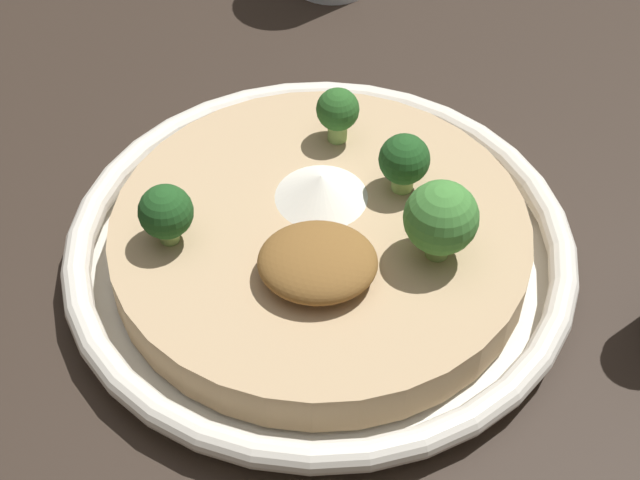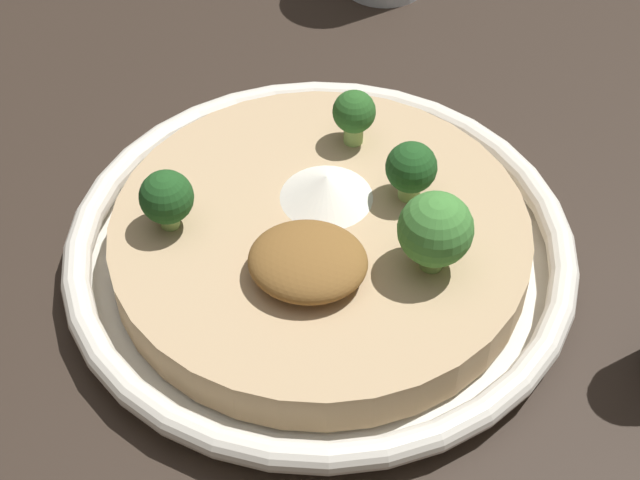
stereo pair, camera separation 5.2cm
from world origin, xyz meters
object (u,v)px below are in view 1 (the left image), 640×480
(risotto_bowl, at_px, (320,246))
(broccoli_front_left, at_px, (166,213))
(broccoli_front_right, at_px, (441,219))
(broccoli_back, at_px, (338,112))
(broccoli_right, at_px, (404,161))

(risotto_bowl, distance_m, broccoli_front_left, 0.09)
(broccoli_front_right, relative_size, broccoli_back, 1.34)
(broccoli_front_right, bearing_deg, risotto_bowl, 162.33)
(broccoli_front_right, xyz_separation_m, broccoli_back, (-0.06, 0.09, -0.01))
(broccoli_front_left, xyz_separation_m, broccoli_right, (0.13, 0.05, 0.00))
(risotto_bowl, xyz_separation_m, broccoli_front_right, (0.06, -0.02, 0.05))
(broccoli_right, bearing_deg, risotto_bowl, -146.42)
(risotto_bowl, distance_m, broccoli_right, 0.07)
(broccoli_back, relative_size, broccoli_right, 0.97)
(broccoli_back, bearing_deg, broccoli_front_right, -59.01)
(broccoli_front_right, height_order, broccoli_back, broccoli_front_right)
(risotto_bowl, bearing_deg, broccoli_front_right, -17.67)
(broccoli_front_right, bearing_deg, broccoli_back, 120.99)
(broccoli_back, bearing_deg, risotto_bowl, -96.40)
(broccoli_front_right, height_order, broccoli_right, broccoli_front_right)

